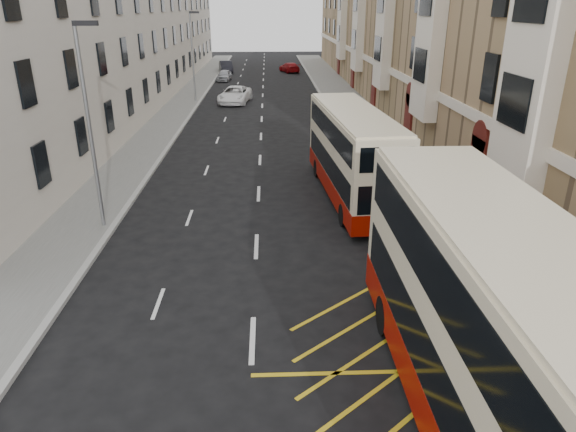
{
  "coord_description": "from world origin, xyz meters",
  "views": [
    {
      "loc": [
        0.53,
        -7.95,
        8.65
      ],
      "look_at": [
        1.17,
        8.47,
        1.88
      ],
      "focal_mm": 32.0,
      "sensor_mm": 36.0,
      "label": 1
    }
  ],
  "objects_px": {
    "pedestrian_mid": "(572,302)",
    "white_van": "(235,95)",
    "street_lamp_near": "(89,118)",
    "double_decker_rear": "(353,154)",
    "street_lamp_far": "(193,52)",
    "car_silver": "(224,75)",
    "car_dark": "(226,67)",
    "car_red": "(289,67)",
    "pedestrian_far": "(541,324)",
    "double_decker_front": "(498,342)"
  },
  "relations": [
    {
      "from": "pedestrian_mid",
      "to": "white_van",
      "type": "bearing_deg",
      "value": 96.56
    },
    {
      "from": "street_lamp_near",
      "to": "double_decker_rear",
      "type": "relative_size",
      "value": 0.75
    },
    {
      "from": "street_lamp_far",
      "to": "car_silver",
      "type": "height_order",
      "value": "street_lamp_far"
    },
    {
      "from": "street_lamp_near",
      "to": "white_van",
      "type": "xyz_separation_m",
      "value": [
        3.76,
        29.64,
        -3.87
      ]
    },
    {
      "from": "car_dark",
      "to": "car_silver",
      "type": "bearing_deg",
      "value": -96.86
    },
    {
      "from": "double_decker_rear",
      "to": "car_red",
      "type": "relative_size",
      "value": 2.39
    },
    {
      "from": "pedestrian_mid",
      "to": "car_silver",
      "type": "xyz_separation_m",
      "value": [
        -13.61,
        53.35,
        -0.44
      ]
    },
    {
      "from": "pedestrian_mid",
      "to": "white_van",
      "type": "relative_size",
      "value": 0.34
    },
    {
      "from": "double_decker_rear",
      "to": "pedestrian_far",
      "type": "xyz_separation_m",
      "value": [
        3.13,
        -12.18,
        -1.23
      ]
    },
    {
      "from": "car_dark",
      "to": "double_decker_rear",
      "type": "bearing_deg",
      "value": -88.68
    },
    {
      "from": "double_decker_rear",
      "to": "white_van",
      "type": "relative_size",
      "value": 1.95
    },
    {
      "from": "street_lamp_near",
      "to": "street_lamp_far",
      "type": "height_order",
      "value": "same"
    },
    {
      "from": "street_lamp_near",
      "to": "double_decker_front",
      "type": "distance_m",
      "value": 16.46
    },
    {
      "from": "street_lamp_near",
      "to": "car_red",
      "type": "bearing_deg",
      "value": 79.49
    },
    {
      "from": "street_lamp_far",
      "to": "pedestrian_far",
      "type": "xyz_separation_m",
      "value": [
        13.96,
        -38.86,
        -3.72
      ]
    },
    {
      "from": "pedestrian_far",
      "to": "car_silver",
      "type": "distance_m",
      "value": 55.48
    },
    {
      "from": "double_decker_front",
      "to": "car_dark",
      "type": "height_order",
      "value": "double_decker_front"
    },
    {
      "from": "street_lamp_near",
      "to": "car_dark",
      "type": "distance_m",
      "value": 53.88
    },
    {
      "from": "pedestrian_far",
      "to": "street_lamp_near",
      "type": "bearing_deg",
      "value": -10.82
    },
    {
      "from": "pedestrian_mid",
      "to": "street_lamp_far",
      "type": "bearing_deg",
      "value": 101.44
    },
    {
      "from": "car_dark",
      "to": "car_red",
      "type": "xyz_separation_m",
      "value": [
        8.79,
        -0.13,
        -0.12
      ]
    },
    {
      "from": "pedestrian_mid",
      "to": "car_silver",
      "type": "distance_m",
      "value": 55.06
    },
    {
      "from": "double_decker_front",
      "to": "car_red",
      "type": "height_order",
      "value": "double_decker_front"
    },
    {
      "from": "double_decker_front",
      "to": "pedestrian_far",
      "type": "xyz_separation_m",
      "value": [
        2.61,
        2.87,
        -1.59
      ]
    },
    {
      "from": "street_lamp_near",
      "to": "pedestrian_mid",
      "type": "xyz_separation_m",
      "value": [
        15.16,
        -8.14,
        -3.54
      ]
    },
    {
      "from": "street_lamp_near",
      "to": "car_red",
      "type": "xyz_separation_m",
      "value": [
        9.94,
        53.6,
        -3.99
      ]
    },
    {
      "from": "pedestrian_far",
      "to": "car_red",
      "type": "xyz_separation_m",
      "value": [
        -4.02,
        62.46,
        -0.26
      ]
    },
    {
      "from": "car_red",
      "to": "car_dark",
      "type": "bearing_deg",
      "value": -18.22
    },
    {
      "from": "double_decker_rear",
      "to": "pedestrian_mid",
      "type": "height_order",
      "value": "double_decker_rear"
    },
    {
      "from": "white_van",
      "to": "car_dark",
      "type": "xyz_separation_m",
      "value": [
        -2.61,
        24.09,
        0.0
      ]
    },
    {
      "from": "car_red",
      "to": "pedestrian_far",
      "type": "bearing_deg",
      "value": 76.31
    },
    {
      "from": "double_decker_front",
      "to": "pedestrian_mid",
      "type": "distance_m",
      "value": 5.42
    },
    {
      "from": "street_lamp_far",
      "to": "pedestrian_mid",
      "type": "distance_m",
      "value": 41.19
    },
    {
      "from": "street_lamp_far",
      "to": "pedestrian_mid",
      "type": "height_order",
      "value": "street_lamp_far"
    },
    {
      "from": "street_lamp_far",
      "to": "white_van",
      "type": "xyz_separation_m",
      "value": [
        3.76,
        -0.36,
        -3.87
      ]
    },
    {
      "from": "pedestrian_mid",
      "to": "car_dark",
      "type": "distance_m",
      "value": 63.43
    },
    {
      "from": "white_van",
      "to": "car_red",
      "type": "distance_m",
      "value": 24.75
    },
    {
      "from": "double_decker_front",
      "to": "street_lamp_near",
      "type": "bearing_deg",
      "value": 134.17
    },
    {
      "from": "pedestrian_mid",
      "to": "pedestrian_far",
      "type": "relative_size",
      "value": 1.24
    },
    {
      "from": "street_lamp_near",
      "to": "white_van",
      "type": "bearing_deg",
      "value": 82.78
    },
    {
      "from": "pedestrian_far",
      "to": "pedestrian_mid",
      "type": "bearing_deg",
      "value": -127.28
    },
    {
      "from": "white_van",
      "to": "car_silver",
      "type": "height_order",
      "value": "white_van"
    },
    {
      "from": "car_silver",
      "to": "car_red",
      "type": "height_order",
      "value": "car_silver"
    },
    {
      "from": "pedestrian_far",
      "to": "car_red",
      "type": "distance_m",
      "value": 62.59
    },
    {
      "from": "street_lamp_near",
      "to": "street_lamp_far",
      "type": "relative_size",
      "value": 1.0
    },
    {
      "from": "double_decker_rear",
      "to": "pedestrian_far",
      "type": "relative_size",
      "value": 7.01
    },
    {
      "from": "white_van",
      "to": "car_red",
      "type": "relative_size",
      "value": 1.23
    },
    {
      "from": "street_lamp_near",
      "to": "double_decker_rear",
      "type": "xyz_separation_m",
      "value": [
        10.83,
        3.32,
        -2.49
      ]
    },
    {
      "from": "double_decker_front",
      "to": "white_van",
      "type": "bearing_deg",
      "value": 100.51
    },
    {
      "from": "street_lamp_far",
      "to": "car_red",
      "type": "bearing_deg",
      "value": 67.16
    }
  ]
}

